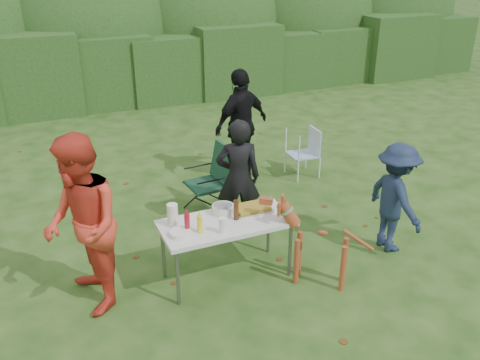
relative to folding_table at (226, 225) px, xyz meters
name	(u,v)px	position (x,y,z in m)	size (l,w,h in m)	color
ground	(235,283)	(0.02, -0.17, -0.69)	(80.00, 80.00, 0.00)	#1E4211
hedge_row	(104,72)	(0.02, 7.83, 0.16)	(22.00, 1.40, 1.70)	#23471C
shrub_backdrop	(90,31)	(0.02, 9.43, 0.91)	(20.00, 2.60, 3.20)	#3D6628
folding_table	(226,225)	(0.00, 0.00, 0.00)	(1.50, 0.70, 0.74)	silver
person_cook	(238,178)	(0.54, 0.91, 0.12)	(0.58, 0.38, 1.60)	black
person_red_jacket	(82,226)	(-1.54, 0.11, 0.28)	(0.94, 0.73, 1.94)	red
person_black_puffy	(241,125)	(1.34, 2.61, 0.23)	(1.08, 0.45, 1.84)	black
child	(395,198)	(2.17, -0.25, 0.03)	(0.92, 0.53, 1.43)	#1A2743
dog	(322,245)	(0.94, -0.54, -0.19)	(1.05, 0.42, 0.99)	#974524
camping_chair	(208,181)	(0.36, 1.60, -0.18)	(0.63, 0.63, 1.01)	#163E28
lawn_chair	(303,153)	(2.30, 2.23, -0.27)	(0.49, 0.49, 0.83)	#447CC0
food_tray	(252,209)	(0.37, 0.13, 0.06)	(0.45, 0.30, 0.02)	#B7B7BA
focaccia_bread	(252,207)	(0.37, 0.13, 0.09)	(0.40, 0.26, 0.04)	olive
mustard_bottle	(200,224)	(-0.35, -0.12, 0.15)	(0.06, 0.06, 0.20)	yellow
ketchup_bottle	(187,223)	(-0.48, -0.05, 0.16)	(0.06, 0.06, 0.22)	#AE1125
beer_bottle	(236,210)	(0.12, -0.01, 0.17)	(0.06, 0.06, 0.24)	#47230F
paper_towel_roll	(173,215)	(-0.58, 0.15, 0.18)	(0.12, 0.12, 0.26)	white
cup_stack	(222,226)	(-0.14, -0.22, 0.14)	(0.08, 0.08, 0.18)	white
pasta_bowl	(223,209)	(0.04, 0.19, 0.10)	(0.26, 0.26, 0.10)	silver
plate_stack	(180,233)	(-0.57, -0.09, 0.08)	(0.24, 0.24, 0.05)	white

